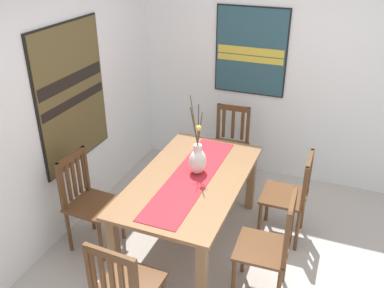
# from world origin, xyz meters

# --- Properties ---
(ground_plane) EXTENTS (6.40, 6.40, 0.03)m
(ground_plane) POSITION_xyz_m (0.00, 0.00, -0.01)
(ground_plane) COLOR #B2A89E
(wall_back) EXTENTS (6.40, 0.12, 2.70)m
(wall_back) POSITION_xyz_m (0.00, 1.86, 1.35)
(wall_back) COLOR white
(wall_back) RESTS_ON ground_plane
(wall_side) EXTENTS (0.12, 6.40, 2.70)m
(wall_side) POSITION_xyz_m (1.86, 0.00, 1.35)
(wall_side) COLOR white
(wall_side) RESTS_ON ground_plane
(dining_table) EXTENTS (1.67, 0.94, 0.73)m
(dining_table) POSITION_xyz_m (0.21, 0.58, 0.62)
(dining_table) COLOR #8E6642
(dining_table) RESTS_ON ground_plane
(table_runner) EXTENTS (1.54, 0.36, 0.01)m
(table_runner) POSITION_xyz_m (0.21, 0.58, 0.73)
(table_runner) COLOR #B7232D
(table_runner) RESTS_ON dining_table
(centerpiece_vase) EXTENTS (0.22, 0.17, 0.76)m
(centerpiece_vase) POSITION_xyz_m (0.30, 0.55, 0.87)
(centerpiece_vase) COLOR silver
(centerpiece_vase) RESTS_ON dining_table
(chair_0) EXTENTS (0.42, 0.42, 0.92)m
(chair_0) POSITION_xyz_m (0.62, -0.28, 0.48)
(chair_0) COLOR brown
(chair_0) RESTS_ON ground_plane
(chair_1) EXTENTS (0.44, 0.44, 0.93)m
(chair_1) POSITION_xyz_m (1.41, 0.57, 0.49)
(chair_1) COLOR brown
(chair_1) RESTS_ON ground_plane
(chair_2) EXTENTS (0.44, 0.44, 0.95)m
(chair_2) POSITION_xyz_m (-0.18, 1.46, 0.50)
(chair_2) COLOR brown
(chair_2) RESTS_ON ground_plane
(chair_3) EXTENTS (0.44, 0.44, 0.99)m
(chair_3) POSITION_xyz_m (-0.19, -0.26, 0.50)
(chair_3) COLOR brown
(chair_3) RESTS_ON ground_plane
(chair_4) EXTENTS (0.44, 0.44, 0.93)m
(chair_4) POSITION_xyz_m (-0.99, 0.61, 0.50)
(chair_4) COLOR brown
(chair_4) RESTS_ON ground_plane
(painting_on_back_wall) EXTENTS (1.00, 0.05, 1.35)m
(painting_on_back_wall) POSITION_xyz_m (0.22, 1.79, 1.35)
(painting_on_back_wall) COLOR black
(painting_on_side_wall) EXTENTS (0.05, 0.83, 1.00)m
(painting_on_side_wall) POSITION_xyz_m (1.79, 0.48, 1.51)
(painting_on_side_wall) COLOR black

